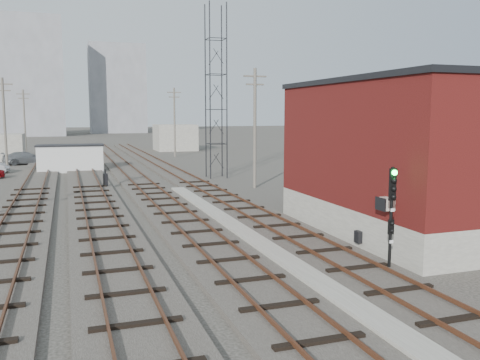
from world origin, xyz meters
name	(u,v)px	position (x,y,z in m)	size (l,w,h in m)	color
ground	(123,157)	(0.00, 60.00, 0.00)	(320.00, 320.00, 0.00)	#282621
track_right	(174,173)	(2.50, 39.00, 0.11)	(3.20, 90.00, 0.39)	#332D28
track_mid_right	(131,174)	(-1.50, 39.00, 0.11)	(3.20, 90.00, 0.39)	#332D28
track_mid_left	(86,176)	(-5.50, 39.00, 0.11)	(3.20, 90.00, 0.39)	#332D28
track_left	(38,178)	(-9.50, 39.00, 0.11)	(3.20, 90.00, 0.39)	#332D28
platform_curb	(239,232)	(0.50, 14.00, 0.13)	(0.90, 28.00, 0.26)	gray
brick_building	(395,157)	(7.50, 12.00, 3.63)	(6.54, 12.20, 7.22)	gray
lattice_tower	(216,92)	(5.50, 35.00, 7.50)	(1.60, 1.60, 15.00)	black
utility_pole_left_b	(5,123)	(-12.50, 45.00, 4.80)	(1.80, 0.24, 9.00)	#595147
utility_pole_left_c	(25,120)	(-12.50, 70.00, 4.80)	(1.80, 0.24, 9.00)	#595147
utility_pole_right_a	(255,125)	(6.50, 28.00, 4.80)	(1.80, 0.24, 9.00)	#595147
utility_pole_right_b	(175,120)	(6.50, 58.00, 4.80)	(1.80, 0.24, 9.00)	#595147
apartment_left	(18,77)	(-18.00, 135.00, 15.00)	(22.00, 14.00, 30.00)	gray
apartment_right	(117,89)	(8.00, 150.00, 13.00)	(16.00, 12.00, 26.00)	gray
shed_right	(175,137)	(9.00, 70.00, 2.00)	(6.00, 6.00, 4.00)	gray
signal_mast	(392,212)	(3.70, 6.80, 2.18)	(0.40, 0.40, 3.78)	gray
switch_stand	(106,180)	(-4.34, 31.17, 0.65)	(0.35, 0.35, 1.37)	black
site_trailer	(71,158)	(-6.69, 44.14, 1.34)	(6.41, 3.00, 2.66)	silver
car_grey	(26,158)	(-11.40, 53.35, 0.71)	(2.00, 4.93, 1.43)	slate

